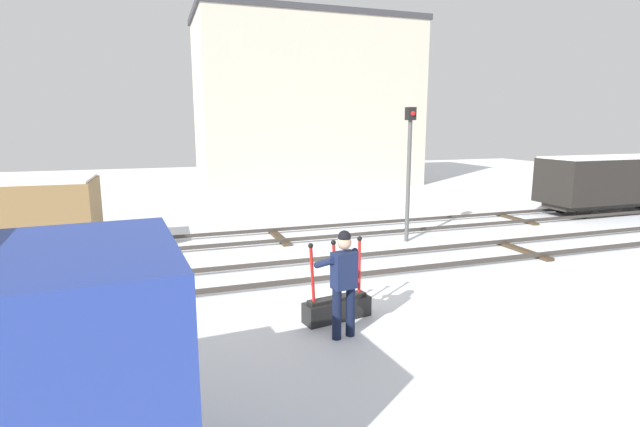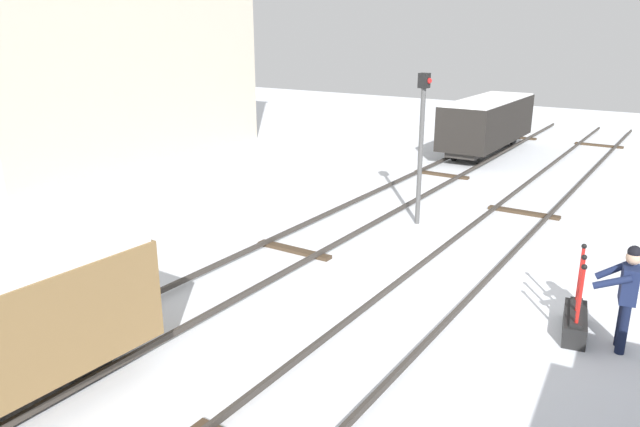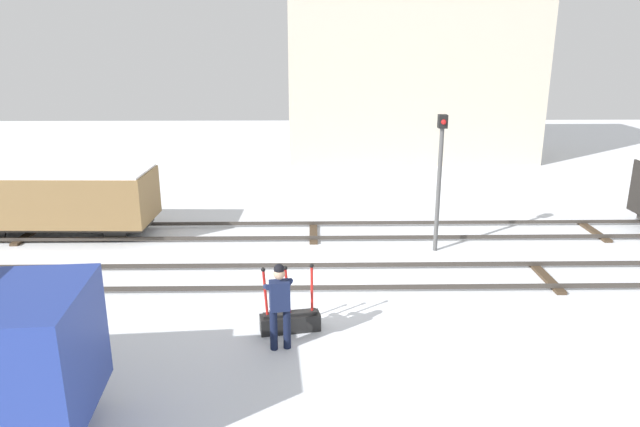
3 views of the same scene
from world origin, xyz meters
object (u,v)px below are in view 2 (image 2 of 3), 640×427
rail_worker (626,292)px  signal_post (422,134)px  switch_lever_frame (575,320)px  freight_car_mid_siding (488,122)px

rail_worker → signal_post: size_ratio=0.46×
switch_lever_frame → rail_worker: (-0.17, -0.69, 0.76)m
rail_worker → freight_car_mid_siding: bearing=15.4°
signal_post → switch_lever_frame: bearing=-130.4°
rail_worker → freight_car_mid_siding: size_ratio=0.28×
rail_worker → freight_car_mid_siding: 15.70m
switch_lever_frame → rail_worker: bearing=-114.2°
signal_post → freight_car_mid_siding: bearing=8.6°
switch_lever_frame → signal_post: size_ratio=0.38×
switch_lever_frame → rail_worker: size_ratio=0.82×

